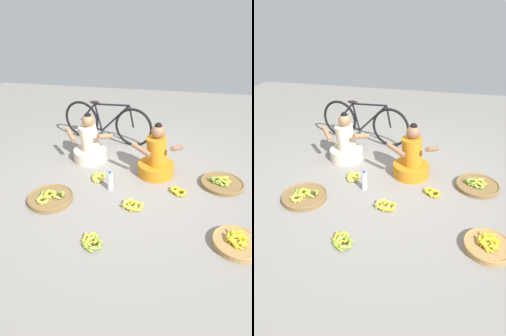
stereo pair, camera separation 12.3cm
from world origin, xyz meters
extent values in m
plane|color=gray|center=(0.00, 0.00, 0.00)|extent=(10.00, 10.00, 0.00)
cylinder|color=orange|center=(0.35, 0.30, 0.09)|extent=(0.52, 0.52, 0.18)
cylinder|color=orange|center=(0.35, 0.30, 0.39)|extent=(0.38, 0.35, 0.44)
sphere|color=#8C6042|center=(0.35, 0.30, 0.68)|extent=(0.19, 0.19, 0.19)
sphere|color=black|center=(0.35, 0.30, 0.75)|extent=(0.10, 0.10, 0.10)
cylinder|color=#8C6042|center=(0.14, 0.13, 0.47)|extent=(0.31, 0.20, 0.16)
cylinder|color=#8C6042|center=(0.62, 0.27, 0.47)|extent=(0.19, 0.31, 0.16)
cylinder|color=beige|center=(-0.73, 0.55, 0.09)|extent=(0.52, 0.52, 0.18)
cylinder|color=beige|center=(-0.73, 0.55, 0.38)|extent=(0.35, 0.30, 0.43)
sphere|color=#9E704C|center=(-0.73, 0.55, 0.66)|extent=(0.19, 0.19, 0.19)
sphere|color=black|center=(-0.73, 0.55, 0.74)|extent=(0.10, 0.10, 0.10)
cylinder|color=#9E704C|center=(-0.99, 0.45, 0.46)|extent=(0.25, 0.28, 0.16)
cylinder|color=#9E704C|center=(-0.46, 0.49, 0.46)|extent=(0.21, 0.30, 0.16)
torus|color=black|center=(-1.15, 1.41, 0.34)|extent=(0.68, 0.18, 0.68)
torus|color=black|center=(-0.15, 1.20, 0.34)|extent=(0.68, 0.18, 0.68)
cylinder|color=black|center=(-0.48, 1.27, 0.45)|extent=(0.55, 0.14, 0.55)
cylinder|color=black|center=(-0.80, 1.34, 0.43)|extent=(0.15, 0.06, 0.49)
cylinder|color=black|center=(-0.54, 1.28, 0.69)|extent=(0.65, 0.16, 0.08)
cylinder|color=black|center=(-0.94, 1.37, 0.27)|extent=(0.42, 0.12, 0.18)
cylinder|color=black|center=(-1.00, 1.38, 0.50)|extent=(0.31, 0.09, 0.35)
cylinder|color=black|center=(-0.19, 1.21, 0.53)|extent=(0.12, 0.05, 0.38)
ellipsoid|color=black|center=(-0.86, 1.35, 0.70)|extent=(0.18, 0.08, 0.05)
cylinder|color=#A87F47|center=(1.32, -0.98, 0.03)|extent=(0.48, 0.48, 0.07)
torus|color=#A87F47|center=(1.32, -0.98, 0.07)|extent=(0.50, 0.50, 0.02)
ellipsoid|color=gold|center=(1.39, -0.99, 0.09)|extent=(0.07, 0.14, 0.07)
ellipsoid|color=gold|center=(1.36, -0.93, 0.10)|extent=(0.13, 0.11, 0.08)
ellipsoid|color=gold|center=(1.33, -0.92, 0.10)|extent=(0.14, 0.04, 0.09)
ellipsoid|color=gold|center=(1.27, -0.96, 0.09)|extent=(0.09, 0.14, 0.07)
ellipsoid|color=gold|center=(1.28, -1.02, 0.10)|extent=(0.12, 0.13, 0.08)
ellipsoid|color=gold|center=(1.32, -1.04, 0.09)|extent=(0.14, 0.06, 0.06)
ellipsoid|color=gold|center=(1.36, -1.03, 0.10)|extent=(0.14, 0.10, 0.09)
sphere|color=#382D19|center=(1.33, -0.98, 0.09)|extent=(0.03, 0.03, 0.03)
ellipsoid|color=gold|center=(1.40, -0.92, 0.09)|extent=(0.04, 0.15, 0.07)
ellipsoid|color=gold|center=(1.33, -0.86, 0.09)|extent=(0.15, 0.04, 0.06)
ellipsoid|color=gold|center=(1.27, -0.91, 0.10)|extent=(0.05, 0.14, 0.09)
ellipsoid|color=gold|center=(1.34, -0.99, 0.09)|extent=(0.15, 0.05, 0.05)
sphere|color=#382D19|center=(1.34, -0.92, 0.09)|extent=(0.03, 0.03, 0.03)
ellipsoid|color=gold|center=(1.33, -0.96, 0.10)|extent=(0.05, 0.12, 0.08)
ellipsoid|color=gold|center=(1.28, -0.92, 0.09)|extent=(0.12, 0.05, 0.05)
ellipsoid|color=gold|center=(1.23, -0.96, 0.10)|extent=(0.05, 0.13, 0.08)
ellipsoid|color=gold|center=(1.27, -1.02, 0.10)|extent=(0.12, 0.05, 0.08)
sphere|color=#382D19|center=(1.28, -0.97, 0.09)|extent=(0.03, 0.03, 0.03)
ellipsoid|color=gold|center=(1.39, -1.01, 0.09)|extent=(0.04, 0.15, 0.06)
ellipsoid|color=gold|center=(1.37, -0.96, 0.10)|extent=(0.13, 0.12, 0.08)
ellipsoid|color=gold|center=(1.30, -0.95, 0.09)|extent=(0.15, 0.08, 0.07)
ellipsoid|color=gold|center=(1.26, -0.98, 0.10)|extent=(0.09, 0.15, 0.09)
ellipsoid|color=gold|center=(1.27, -1.05, 0.10)|extent=(0.11, 0.14, 0.09)
ellipsoid|color=gold|center=(1.30, -1.07, 0.10)|extent=(0.15, 0.09, 0.09)
ellipsoid|color=gold|center=(1.37, -1.05, 0.10)|extent=(0.11, 0.14, 0.09)
sphere|color=#382D19|center=(1.32, -1.01, 0.09)|extent=(0.03, 0.03, 0.03)
cylinder|color=brown|center=(-0.90, -0.61, 0.03)|extent=(0.56, 0.56, 0.06)
torus|color=brown|center=(-0.90, -0.61, 0.06)|extent=(0.58, 0.58, 0.02)
ellipsoid|color=#8CAD38|center=(-0.74, -0.57, 0.09)|extent=(0.07, 0.13, 0.07)
ellipsoid|color=#8CAD38|center=(-0.78, -0.53, 0.09)|extent=(0.13, 0.06, 0.07)
ellipsoid|color=#8CAD38|center=(-0.84, -0.60, 0.09)|extent=(0.07, 0.13, 0.07)
ellipsoid|color=#8CAD38|center=(-0.80, -0.64, 0.09)|extent=(0.13, 0.06, 0.07)
sphere|color=#382D19|center=(-0.79, -0.58, 0.09)|extent=(0.03, 0.03, 0.03)
ellipsoid|color=yellow|center=(-0.85, -0.60, 0.09)|extent=(0.05, 0.13, 0.08)
ellipsoid|color=yellow|center=(-0.89, -0.54, 0.09)|extent=(0.13, 0.06, 0.06)
ellipsoid|color=yellow|center=(-0.96, -0.58, 0.09)|extent=(0.06, 0.13, 0.08)
ellipsoid|color=yellow|center=(-0.91, -0.64, 0.09)|extent=(0.13, 0.06, 0.08)
sphere|color=#382D19|center=(-0.90, -0.59, 0.09)|extent=(0.03, 0.03, 0.03)
ellipsoid|color=olive|center=(-0.89, -0.62, 0.08)|extent=(0.06, 0.13, 0.06)
ellipsoid|color=olive|center=(-0.92, -0.56, 0.09)|extent=(0.13, 0.09, 0.07)
ellipsoid|color=olive|center=(-0.97, -0.55, 0.09)|extent=(0.13, 0.07, 0.07)
ellipsoid|color=olive|center=(-1.01, -0.62, 0.09)|extent=(0.05, 0.13, 0.08)
ellipsoid|color=olive|center=(-0.97, -0.66, 0.08)|extent=(0.13, 0.08, 0.06)
ellipsoid|color=olive|center=(-0.91, -0.65, 0.08)|extent=(0.12, 0.11, 0.05)
sphere|color=#382D19|center=(-0.95, -0.60, 0.08)|extent=(0.03, 0.03, 0.03)
ellipsoid|color=yellow|center=(-0.90, -0.73, 0.08)|extent=(0.06, 0.12, 0.05)
ellipsoid|color=yellow|center=(-0.93, -0.67, 0.09)|extent=(0.12, 0.08, 0.07)
ellipsoid|color=yellow|center=(-0.97, -0.67, 0.09)|extent=(0.12, 0.07, 0.07)
ellipsoid|color=yellow|center=(-1.00, -0.71, 0.09)|extent=(0.05, 0.12, 0.07)
ellipsoid|color=yellow|center=(-0.97, -0.77, 0.09)|extent=(0.12, 0.08, 0.07)
ellipsoid|color=yellow|center=(-0.93, -0.77, 0.08)|extent=(0.12, 0.08, 0.06)
sphere|color=#382D19|center=(-0.95, -0.72, 0.08)|extent=(0.03, 0.03, 0.03)
cylinder|color=brown|center=(1.28, 0.18, 0.03)|extent=(0.57, 0.57, 0.05)
torus|color=brown|center=(1.28, 0.18, 0.05)|extent=(0.58, 0.58, 0.02)
ellipsoid|color=yellow|center=(1.37, 0.18, 0.08)|extent=(0.04, 0.14, 0.07)
ellipsoid|color=yellow|center=(1.30, 0.24, 0.08)|extent=(0.14, 0.05, 0.08)
ellipsoid|color=yellow|center=(1.25, 0.17, 0.08)|extent=(0.06, 0.14, 0.07)
ellipsoid|color=yellow|center=(1.32, 0.12, 0.08)|extent=(0.14, 0.05, 0.09)
sphere|color=#382D19|center=(1.31, 0.18, 0.08)|extent=(0.03, 0.03, 0.03)
ellipsoid|color=yellow|center=(1.34, 0.21, 0.08)|extent=(0.04, 0.12, 0.06)
ellipsoid|color=yellow|center=(1.28, 0.26, 0.08)|extent=(0.12, 0.05, 0.07)
ellipsoid|color=yellow|center=(1.24, 0.21, 0.08)|extent=(0.03, 0.12, 0.07)
ellipsoid|color=yellow|center=(1.30, 0.16, 0.08)|extent=(0.12, 0.04, 0.07)
sphere|color=#382D19|center=(1.29, 0.21, 0.08)|extent=(0.03, 0.03, 0.03)
ellipsoid|color=olive|center=(1.26, 0.18, 0.08)|extent=(0.03, 0.14, 0.06)
ellipsoid|color=olive|center=(1.22, 0.23, 0.07)|extent=(0.14, 0.09, 0.06)
ellipsoid|color=olive|center=(1.18, 0.24, 0.07)|extent=(0.14, 0.07, 0.06)
ellipsoid|color=olive|center=(1.15, 0.21, 0.07)|extent=(0.10, 0.13, 0.06)
ellipsoid|color=olive|center=(1.14, 0.16, 0.08)|extent=(0.08, 0.14, 0.09)
ellipsoid|color=olive|center=(1.17, 0.13, 0.08)|extent=(0.13, 0.09, 0.09)
ellipsoid|color=olive|center=(1.23, 0.13, 0.08)|extent=(0.13, 0.09, 0.09)
sphere|color=#382D19|center=(1.20, 0.18, 0.08)|extent=(0.03, 0.03, 0.03)
ellipsoid|color=#8CAD38|center=(1.35, 0.14, 0.07)|extent=(0.05, 0.13, 0.05)
ellipsoid|color=#8CAD38|center=(1.34, 0.17, 0.08)|extent=(0.11, 0.12, 0.07)
ellipsoid|color=#8CAD38|center=(1.29, 0.19, 0.07)|extent=(0.13, 0.04, 0.05)
ellipsoid|color=#8CAD38|center=(1.24, 0.15, 0.07)|extent=(0.08, 0.13, 0.05)
ellipsoid|color=#8CAD38|center=(1.24, 0.10, 0.08)|extent=(0.09, 0.13, 0.07)
ellipsoid|color=#8CAD38|center=(1.29, 0.07, 0.07)|extent=(0.13, 0.03, 0.05)
ellipsoid|color=#8CAD38|center=(1.34, 0.09, 0.08)|extent=(0.11, 0.12, 0.06)
sphere|color=#382D19|center=(1.29, 0.13, 0.08)|extent=(0.03, 0.03, 0.03)
ellipsoid|color=gold|center=(0.77, -0.15, 0.03)|extent=(0.04, 0.12, 0.08)
ellipsoid|color=gold|center=(0.76, -0.11, 0.03)|extent=(0.11, 0.11, 0.08)
ellipsoid|color=gold|center=(0.71, -0.10, 0.03)|extent=(0.13, 0.05, 0.06)
ellipsoid|color=gold|center=(0.67, -0.12, 0.03)|extent=(0.09, 0.13, 0.08)
ellipsoid|color=gold|center=(0.67, -0.17, 0.02)|extent=(0.08, 0.13, 0.06)
ellipsoid|color=gold|center=(0.70, -0.20, 0.03)|extent=(0.13, 0.07, 0.07)
ellipsoid|color=gold|center=(0.76, -0.18, 0.03)|extent=(0.11, 0.12, 0.06)
sphere|color=#382D19|center=(0.72, -0.15, 0.03)|extent=(0.03, 0.03, 0.03)
ellipsoid|color=gold|center=(0.71, -0.10, 0.03)|extent=(0.04, 0.12, 0.08)
ellipsoid|color=gold|center=(0.68, -0.05, 0.02)|extent=(0.12, 0.09, 0.05)
ellipsoid|color=gold|center=(0.62, -0.06, 0.03)|extent=(0.12, 0.10, 0.06)
ellipsoid|color=gold|center=(0.61, -0.10, 0.03)|extent=(0.05, 0.12, 0.07)
ellipsoid|color=gold|center=(0.64, -0.15, 0.03)|extent=(0.12, 0.07, 0.08)
ellipsoid|color=gold|center=(0.67, -0.15, 0.03)|extent=(0.13, 0.07, 0.07)
sphere|color=#382D19|center=(0.66, -0.10, 0.03)|extent=(0.03, 0.03, 0.03)
ellipsoid|color=yellow|center=(0.25, -0.57, 0.03)|extent=(0.06, 0.16, 0.07)
ellipsoid|color=yellow|center=(0.22, -0.49, 0.04)|extent=(0.15, 0.11, 0.09)
ellipsoid|color=yellow|center=(0.12, -0.52, 0.03)|extent=(0.11, 0.15, 0.06)
ellipsoid|color=yellow|center=(0.12, -0.58, 0.03)|extent=(0.09, 0.16, 0.06)
ellipsoid|color=yellow|center=(0.21, -0.62, 0.03)|extent=(0.16, 0.10, 0.07)
sphere|color=#382D19|center=(0.18, -0.55, 0.03)|extent=(0.03, 0.03, 0.03)
ellipsoid|color=yellow|center=(0.19, -0.54, 0.03)|extent=(0.05, 0.16, 0.08)
ellipsoid|color=yellow|center=(0.14, -0.47, 0.03)|extent=(0.17, 0.09, 0.07)
ellipsoid|color=yellow|center=(0.08, -0.48, 0.04)|extent=(0.15, 0.12, 0.09)
ellipsoid|color=yellow|center=(0.05, -0.54, 0.03)|extent=(0.04, 0.16, 0.08)
ellipsoid|color=yellow|center=(0.10, -0.60, 0.04)|extent=(0.16, 0.08, 0.09)
ellipsoid|color=yellow|center=(0.16, -0.59, 0.03)|extent=(0.16, 0.12, 0.08)
sphere|color=#382D19|center=(0.12, -0.54, 0.03)|extent=(0.03, 0.03, 0.03)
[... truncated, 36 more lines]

